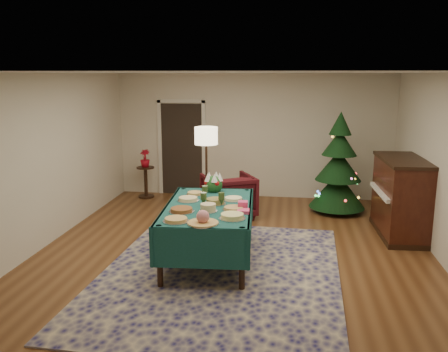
# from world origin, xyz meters

# --- Properties ---
(room_shell) EXTENTS (7.00, 7.00, 7.00)m
(room_shell) POSITION_xyz_m (0.00, 0.00, 1.35)
(room_shell) COLOR #593319
(room_shell) RESTS_ON ground
(doorway) EXTENTS (1.08, 0.04, 2.16)m
(doorway) POSITION_xyz_m (-1.60, 3.48, 1.10)
(doorway) COLOR black
(doorway) RESTS_ON ground
(rug) EXTENTS (3.37, 4.33, 0.02)m
(rug) POSITION_xyz_m (-0.10, -0.81, 0.01)
(rug) COLOR #181552
(rug) RESTS_ON ground
(buffet_table) EXTENTS (1.39, 2.22, 0.83)m
(buffet_table) POSITION_xyz_m (-0.34, -0.33, 0.67)
(buffet_table) COLOR black
(buffet_table) RESTS_ON ground
(platter_0) EXTENTS (0.34, 0.34, 0.05)m
(platter_0) POSITION_xyz_m (-0.62, -1.14, 0.86)
(platter_0) COLOR silver
(platter_0) RESTS_ON buffet_table
(platter_1) EXTENTS (0.40, 0.40, 0.18)m
(platter_1) POSITION_xyz_m (-0.26, -1.19, 0.90)
(platter_1) COLOR silver
(platter_1) RESTS_ON buffet_table
(platter_2) EXTENTS (0.35, 0.35, 0.07)m
(platter_2) POSITION_xyz_m (0.08, -0.92, 0.86)
(platter_2) COLOR silver
(platter_2) RESTS_ON buffet_table
(platter_3) EXTENTS (0.35, 0.35, 0.06)m
(platter_3) POSITION_xyz_m (-0.64, -0.71, 0.86)
(platter_3) COLOR silver
(platter_3) RESTS_ON buffet_table
(platter_4) EXTENTS (0.25, 0.25, 0.11)m
(platter_4) POSITION_xyz_m (-0.29, -0.65, 0.89)
(platter_4) COLOR silver
(platter_4) RESTS_ON buffet_table
(platter_5) EXTENTS (0.32, 0.32, 0.05)m
(platter_5) POSITION_xyz_m (0.05, -0.52, 0.85)
(platter_5) COLOR silver
(platter_5) RESTS_ON buffet_table
(platter_6) EXTENTS (0.32, 0.32, 0.06)m
(platter_6) POSITION_xyz_m (-0.68, -0.13, 0.86)
(platter_6) COLOR silver
(platter_6) RESTS_ON buffet_table
(platter_7) EXTENTS (0.31, 0.31, 0.08)m
(platter_7) POSITION_xyz_m (-0.25, -0.24, 0.87)
(platter_7) COLOR silver
(platter_7) RESTS_ON buffet_table
(platter_8) EXTENTS (0.30, 0.30, 0.05)m
(platter_8) POSITION_xyz_m (-0.01, -0.00, 0.85)
(platter_8) COLOR silver
(platter_8) RESTS_ON buffet_table
(platter_9) EXTENTS (0.27, 0.27, 0.05)m
(platter_9) POSITION_xyz_m (-0.65, 0.24, 0.85)
(platter_9) COLOR silver
(platter_9) RESTS_ON buffet_table
(goblet_0) EXTENTS (0.09, 0.09, 0.19)m
(goblet_0) POSITION_xyz_m (-0.46, 0.06, 0.94)
(goblet_0) COLOR #2D471E
(goblet_0) RESTS_ON buffet_table
(goblet_1) EXTENTS (0.09, 0.09, 0.19)m
(goblet_1) POSITION_xyz_m (-0.15, -0.32, 0.94)
(goblet_1) COLOR #2D471E
(goblet_1) RESTS_ON buffet_table
(goblet_2) EXTENTS (0.09, 0.09, 0.19)m
(goblet_2) POSITION_xyz_m (-0.40, -0.36, 0.94)
(goblet_2) COLOR #2D471E
(goblet_2) RESTS_ON buffet_table
(napkin_stack) EXTENTS (0.18, 0.18, 0.04)m
(napkin_stack) POSITION_xyz_m (0.20, -0.62, 0.85)
(napkin_stack) COLOR #E84070
(napkin_stack) RESTS_ON buffet_table
(gift_box) EXTENTS (0.14, 0.14, 0.11)m
(gift_box) POSITION_xyz_m (0.17, -0.44, 0.89)
(gift_box) COLOR #DC3D74
(gift_box) RESTS_ON buffet_table
(centerpiece) EXTENTS (0.30, 0.30, 0.34)m
(centerpiece) POSITION_xyz_m (-0.40, 0.50, 0.98)
(centerpiece) COLOR #1E4C1E
(centerpiece) RESTS_ON buffet_table
(armchair) EXTENTS (1.16, 1.14, 0.91)m
(armchair) POSITION_xyz_m (-0.33, 1.84, 0.46)
(armchair) COLOR #420E13
(armchair) RESTS_ON ground
(floor_lamp) EXTENTS (0.42, 0.42, 1.74)m
(floor_lamp) POSITION_xyz_m (-0.72, 1.65, 1.48)
(floor_lamp) COLOR #A57F3F
(floor_lamp) RESTS_ON ground
(side_table) EXTENTS (0.38, 0.38, 0.69)m
(side_table) POSITION_xyz_m (-2.33, 3.05, 0.33)
(side_table) COLOR black
(side_table) RESTS_ON ground
(potted_plant) EXTENTS (0.21, 0.38, 0.21)m
(potted_plant) POSITION_xyz_m (-2.33, 3.05, 0.79)
(potted_plant) COLOR #A50B1B
(potted_plant) RESTS_ON side_table
(christmas_tree) EXTENTS (1.42, 1.42, 1.98)m
(christmas_tree) POSITION_xyz_m (1.75, 2.50, 0.89)
(christmas_tree) COLOR black
(christmas_tree) RESTS_ON ground
(piano) EXTENTS (0.77, 1.55, 1.32)m
(piano) POSITION_xyz_m (2.66, 1.22, 0.65)
(piano) COLOR black
(piano) RESTS_ON ground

